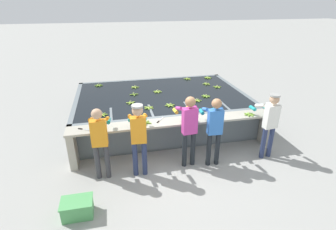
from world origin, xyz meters
TOP-DOWN VIEW (x-y plane):
  - ground_plane at (0.00, 0.00)m, footprint 80.00×80.00m
  - wash_tank at (0.00, 2.13)m, footprint 5.00×3.38m
  - work_ledge at (0.00, 0.23)m, footprint 5.00×0.45m
  - worker_0 at (-1.75, -0.31)m, footprint 0.44×0.72m
  - worker_1 at (-0.97, -0.37)m, footprint 0.44×0.73m
  - worker_2 at (0.15, -0.26)m, footprint 0.44×0.73m
  - worker_3 at (0.70, -0.35)m, footprint 0.42×0.72m
  - worker_4 at (2.07, -0.33)m, footprint 0.45×0.73m
  - banana_bunch_floating_0 at (-0.71, 2.92)m, footprint 0.27×0.27m
  - banana_bunch_floating_1 at (0.86, 1.35)m, footprint 0.28×0.28m
  - banana_bunch_floating_2 at (-0.53, 1.12)m, footprint 0.27×0.28m
  - banana_bunch_floating_3 at (-0.80, 2.24)m, footprint 0.28×0.28m
  - banana_bunch_floating_4 at (1.90, 2.38)m, footprint 0.27×0.28m
  - banana_bunch_floating_5 at (-0.95, 1.57)m, footprint 0.28×0.27m
  - banana_bunch_floating_6 at (1.22, 3.47)m, footprint 0.28×0.27m
  - banana_bunch_floating_7 at (-1.84, 3.36)m, footprint 0.28×0.27m
  - banana_bunch_floating_8 at (1.67, 2.75)m, footprint 0.28×0.27m
  - banana_bunch_floating_9 at (-0.07, 2.33)m, footprint 0.27×0.28m
  - banana_bunch_floating_10 at (-1.71, 0.92)m, footprint 0.28×0.27m
  - banana_bunch_floating_11 at (1.97, 3.45)m, footprint 0.28×0.28m
  - banana_bunch_floating_12 at (0.05, 1.17)m, footprint 0.28×0.26m
  - banana_bunch_floating_13 at (1.24, 1.63)m, footprint 0.28×0.28m
  - banana_bunch_ledge_0 at (0.94, 0.13)m, footprint 0.27×0.27m
  - banana_bunch_ledge_1 at (-0.73, 0.23)m, footprint 0.28×0.27m
  - banana_bunch_ledge_2 at (1.82, 0.14)m, footprint 0.28×0.28m
  - knife_0 at (-0.41, 0.29)m, footprint 0.22×0.30m
  - knife_1 at (-2.12, 0.23)m, footprint 0.32×0.19m
  - crate at (-2.20, -1.36)m, footprint 0.55×0.39m

SIDE VIEW (x-z plane):
  - ground_plane at x=0.00m, z-range 0.00..0.00m
  - crate at x=-2.20m, z-range 0.00..0.33m
  - wash_tank at x=0.00m, z-range -0.01..0.90m
  - work_ledge at x=0.00m, z-range 0.20..1.11m
  - knife_0 at x=-0.41m, z-range 0.91..0.93m
  - knife_1 at x=-2.12m, z-range 0.91..0.93m
  - banana_bunch_floating_11 at x=1.97m, z-range 0.89..0.96m
  - banana_bunch_floating_13 at x=1.24m, z-range 0.89..0.96m
  - banana_bunch_floating_1 at x=0.86m, z-range 0.89..0.96m
  - banana_bunch_floating_2 at x=-0.53m, z-range 0.89..0.96m
  - banana_bunch_floating_7 at x=-1.84m, z-range 0.89..0.96m
  - banana_bunch_floating_9 at x=-0.07m, z-range 0.89..0.96m
  - banana_bunch_floating_10 at x=-1.71m, z-range 0.89..0.96m
  - banana_bunch_floating_12 at x=0.05m, z-range 0.89..0.96m
  - banana_bunch_floating_0 at x=-0.71m, z-range 0.89..0.96m
  - banana_bunch_floating_4 at x=1.90m, z-range 0.89..0.96m
  - banana_bunch_floating_5 at x=-0.95m, z-range 0.89..0.96m
  - banana_bunch_floating_6 at x=1.22m, z-range 0.89..0.96m
  - banana_bunch_floating_8 at x=1.67m, z-range 0.89..0.96m
  - banana_bunch_floating_3 at x=-0.80m, z-range 0.89..0.96m
  - banana_bunch_ledge_2 at x=1.82m, z-range 0.89..0.97m
  - banana_bunch_ledge_0 at x=0.94m, z-range 0.89..0.97m
  - banana_bunch_ledge_1 at x=-0.73m, z-range 0.89..0.97m
  - worker_0 at x=-1.75m, z-range 0.15..1.75m
  - worker_3 at x=0.70m, z-range 0.16..1.78m
  - worker_4 at x=2.07m, z-range 0.17..1.77m
  - worker_1 at x=-0.97m, z-range 0.17..1.81m
  - worker_2 at x=0.15m, z-range 0.17..1.85m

